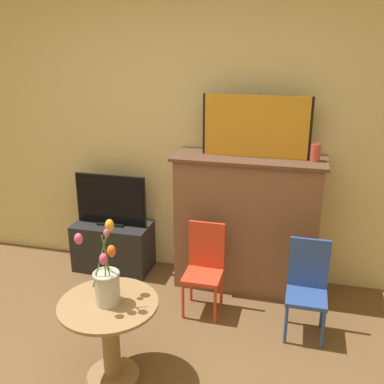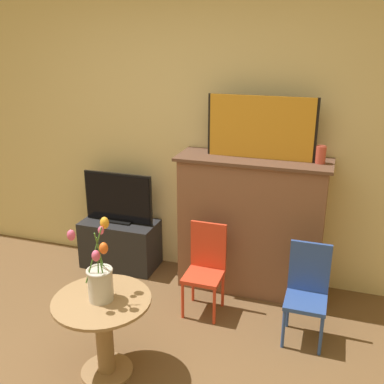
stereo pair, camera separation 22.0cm
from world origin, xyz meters
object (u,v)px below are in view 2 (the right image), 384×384
(painting, at_px, (261,127))
(vase_tulips, at_px, (100,277))
(tv_monitor, at_px, (118,199))
(chair_blue, at_px, (307,288))
(chair_red, at_px, (206,264))

(painting, distance_m, vase_tulips, 1.69)
(painting, height_order, tv_monitor, painting)
(chair_blue, bearing_deg, tv_monitor, 162.69)
(chair_red, bearing_deg, tv_monitor, 155.75)
(chair_blue, distance_m, vase_tulips, 1.47)
(vase_tulips, bearing_deg, tv_monitor, 113.08)
(chair_red, bearing_deg, chair_blue, -7.96)
(painting, relative_size, tv_monitor, 1.29)
(tv_monitor, distance_m, vase_tulips, 1.47)
(chair_red, distance_m, vase_tulips, 1.05)
(chair_red, xyz_separation_m, chair_blue, (0.79, -0.11, 0.00))
(painting, relative_size, vase_tulips, 1.72)
(painting, relative_size, chair_blue, 1.19)
(painting, height_order, vase_tulips, painting)
(tv_monitor, height_order, chair_red, tv_monitor)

